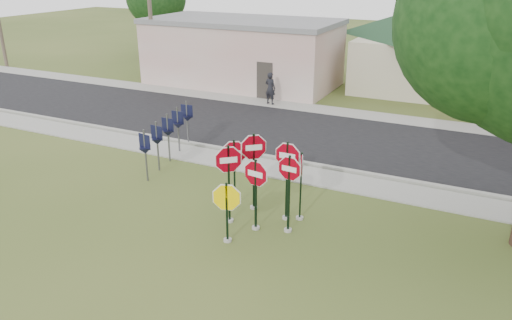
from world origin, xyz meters
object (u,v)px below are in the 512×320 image
at_px(utility_pole_near, 150,7).
at_px(pedestrian, 270,88).
at_px(stop_sign_center, 256,185).
at_px(stop_sign_left, 229,172).
at_px(stop_sign_yellow, 227,206).

distance_m(utility_pole_near, pedestrian, 9.72).
xyz_separation_m(stop_sign_center, stop_sign_left, (-0.94, 0.06, 0.21)).
height_order(stop_sign_left, utility_pole_near, utility_pole_near).
bearing_deg(stop_sign_yellow, pedestrian, 109.48).
xyz_separation_m(stop_sign_left, utility_pole_near, (-13.24, 14.13, 3.29)).
bearing_deg(stop_sign_left, stop_sign_yellow, -64.39).
bearing_deg(stop_sign_yellow, stop_sign_center, 67.27).
relative_size(stop_sign_yellow, stop_sign_left, 0.74).
xyz_separation_m(stop_sign_yellow, utility_pole_near, (-13.76, 15.20, 3.81)).
xyz_separation_m(stop_sign_center, utility_pole_near, (-14.18, 14.19, 3.50)).
xyz_separation_m(stop_sign_center, pedestrian, (-5.40, 13.06, -0.50)).
distance_m(stop_sign_center, stop_sign_left, 0.96).
xyz_separation_m(stop_sign_left, pedestrian, (-4.46, 13.00, -0.72)).
bearing_deg(utility_pole_near, stop_sign_center, -45.01).
bearing_deg(utility_pole_near, pedestrian, -7.33).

